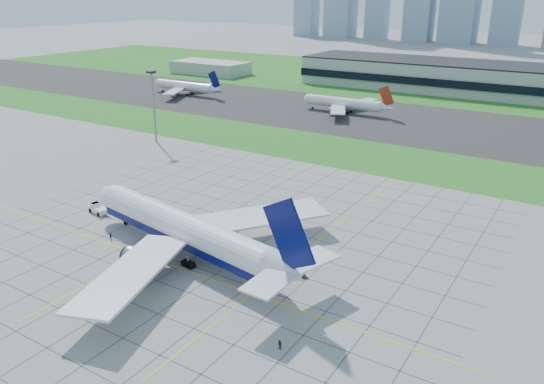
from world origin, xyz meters
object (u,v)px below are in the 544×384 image
(light_mast, at_px, (153,98))
(distant_jet_1, at_px, (345,103))
(crew_far, at_px, (280,345))
(crew_near, at_px, (111,236))
(pushback_tug, at_px, (98,209))
(distant_jet_0, at_px, (185,86))
(airliner, at_px, (184,230))

(light_mast, relative_size, distant_jet_1, 0.60)
(crew_far, bearing_deg, crew_near, -166.74)
(pushback_tug, height_order, crew_far, pushback_tug)
(distant_jet_0, bearing_deg, distant_jet_1, 2.50)
(pushback_tug, relative_size, crew_near, 5.21)
(pushback_tug, xyz_separation_m, crew_far, (66.29, -21.89, -0.19))
(crew_near, relative_size, distant_jet_0, 0.04)
(distant_jet_1, bearing_deg, light_mast, -114.39)
(distant_jet_0, bearing_deg, airliner, -49.09)
(crew_near, height_order, distant_jet_1, distant_jet_1)
(airliner, xyz_separation_m, crew_far, (33.28, -16.65, -4.65))
(airliner, bearing_deg, light_mast, 147.32)
(airliner, distance_m, distant_jet_1, 146.48)
(light_mast, height_order, distant_jet_1, light_mast)
(light_mast, bearing_deg, crew_near, -53.21)
(airliner, relative_size, distant_jet_0, 1.49)
(airliner, distance_m, pushback_tug, 33.72)
(crew_near, distance_m, distant_jet_1, 147.46)
(light_mast, bearing_deg, distant_jet_1, 65.61)
(light_mast, relative_size, airliner, 0.40)
(distant_jet_0, distance_m, distant_jet_1, 90.58)
(crew_far, bearing_deg, distant_jet_0, 161.95)
(light_mast, distance_m, distant_jet_0, 95.14)
(distant_jet_0, bearing_deg, crew_near, -54.48)
(airliner, relative_size, crew_near, 39.54)
(crew_near, relative_size, distant_jet_1, 0.04)
(light_mast, relative_size, pushback_tug, 3.05)
(airliner, bearing_deg, distant_jet_0, 140.62)
(light_mast, height_order, pushback_tug, light_mast)
(airliner, height_order, pushback_tug, airliner)
(airliner, distance_m, distant_jet_0, 184.41)
(airliner, bearing_deg, crew_near, -159.24)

